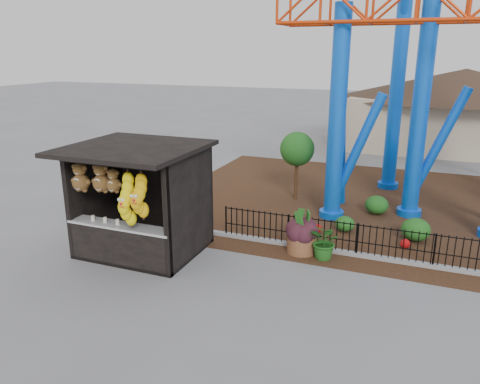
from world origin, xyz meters
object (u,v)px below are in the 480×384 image
at_px(prize_booth, 137,203).
at_px(potted_plant, 326,242).
at_px(terracotta_planter, 301,243).
at_px(roller_coaster, 467,22).

distance_m(prize_booth, potted_plant, 5.34).
xyz_separation_m(prize_booth, terracotta_planter, (4.27, 1.79, -1.25)).
relative_size(prize_booth, roller_coaster, 0.32).
height_order(roller_coaster, potted_plant, roller_coaster).
xyz_separation_m(terracotta_planter, potted_plant, (0.72, -0.17, 0.24)).
relative_size(prize_booth, terracotta_planter, 4.25).
distance_m(prize_booth, roller_coaster, 11.98).
height_order(prize_booth, roller_coaster, roller_coaster).
bearing_deg(prize_booth, terracotta_planter, 22.74).
bearing_deg(terracotta_planter, potted_plant, -13.51).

